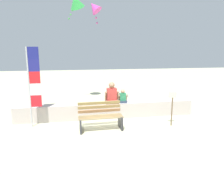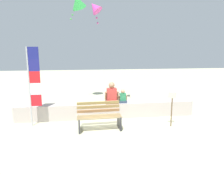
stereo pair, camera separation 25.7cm
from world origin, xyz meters
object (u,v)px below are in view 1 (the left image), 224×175
Objects in this scene: person_adult at (112,95)px; kite_green at (76,2)px; flag_banner at (33,82)px; sign_post at (172,106)px; person_child at (123,97)px; kite_magenta at (94,7)px; park_bench at (100,117)px.

kite_green reaches higher than person_adult.
flag_banner is 4.77m from sign_post.
flag_banner is (-3.17, -0.49, 0.78)m from person_child.
sign_post is (2.47, -1.76, -3.45)m from kite_magenta.
kite_green is 1.35× the size of kite_magenta.
person_adult reaches higher than park_bench.
kite_green reaches higher than person_child.
park_bench is 2.49m from sign_post.
kite_green is (-1.24, 2.41, 3.83)m from person_adult.
person_adult is at bearing 148.15° from sign_post.
flag_banner is (-2.17, 0.59, 1.16)m from park_bench.
person_child reaches higher than park_bench.
person_adult is 4.70m from kite_green.
person_adult is at bearing -179.95° from person_child.
sign_post is at bearing -8.51° from flag_banner.
person_adult is 0.70× the size of kite_green.
person_child is 3.30m from flag_banner.
kite_magenta is (0.68, -1.84, -0.57)m from kite_green.
kite_green is 2.04m from kite_magenta.
kite_magenta is at bearing 26.09° from flag_banner.
park_bench is 1.31m from person_adult.
flag_banner reaches higher than person_adult.
sign_post is (2.47, -0.10, 0.30)m from park_bench.
flag_banner is 3.14× the size of kite_magenta.
kite_green is (-0.68, 3.49, 4.32)m from park_bench.
person_child is at bearing -55.19° from kite_green.
park_bench is at bearing -89.77° from kite_magenta.
sign_post is (1.47, -1.18, -0.08)m from person_child.
flag_banner is 4.54m from kite_green.
sign_post is at bearing -35.37° from kite_magenta.
park_bench is at bearing -117.41° from person_adult.
person_adult is at bearing 10.14° from flag_banner.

